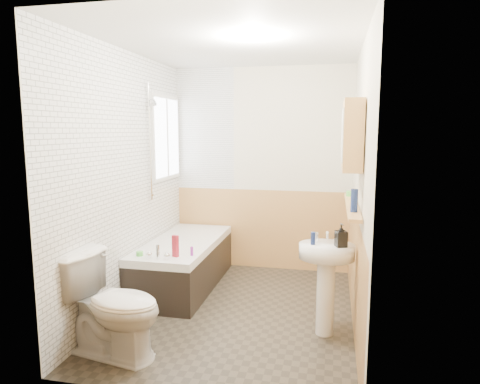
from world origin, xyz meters
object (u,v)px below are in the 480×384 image
object	(u,v)px
sink	(326,270)
medicine_cabinet	(352,135)
bathtub	(184,262)
pine_shelf	(352,206)
toilet	(113,306)

from	to	relation	value
sink	medicine_cabinet	distance (m)	1.15
medicine_cabinet	sink	bearing A→B (deg)	-164.69
bathtub	medicine_cabinet	size ratio (longest dim) A/B	2.61
bathtub	pine_shelf	size ratio (longest dim) A/B	1.26
sink	medicine_cabinet	world-z (taller)	medicine_cabinet
sink	medicine_cabinet	size ratio (longest dim) A/B	1.45
toilet	pine_shelf	distance (m)	2.13
pine_shelf	medicine_cabinet	size ratio (longest dim) A/B	2.08
toilet	bathtub	bearing A→B (deg)	9.66
sink	pine_shelf	size ratio (longest dim) A/B	0.70
toilet	sink	xyz separation A→B (m)	(1.60, 0.70, 0.17)
toilet	medicine_cabinet	world-z (taller)	medicine_cabinet
toilet	medicine_cabinet	xyz separation A→B (m)	(1.77, 0.75, 1.30)
toilet	sink	bearing A→B (deg)	-55.48
sink	toilet	bearing A→B (deg)	-157.77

